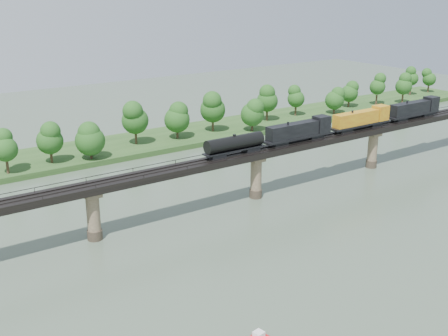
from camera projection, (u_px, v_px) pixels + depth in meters
ground at (350, 243)px, 108.84m from camera, size 400.00×400.00×0.00m
far_bank at (148, 142)px, 174.96m from camera, size 300.00×24.00×1.60m
bridge at (256, 175)px, 130.55m from camera, size 236.00×30.00×11.50m
bridge_superstructure at (257, 149)px, 128.56m from camera, size 220.00×4.90×0.75m
far_treeline at (129, 124)px, 164.51m from camera, size 289.06×17.54×13.60m
freight_train at (341, 123)px, 142.45m from camera, size 79.81×3.11×5.49m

